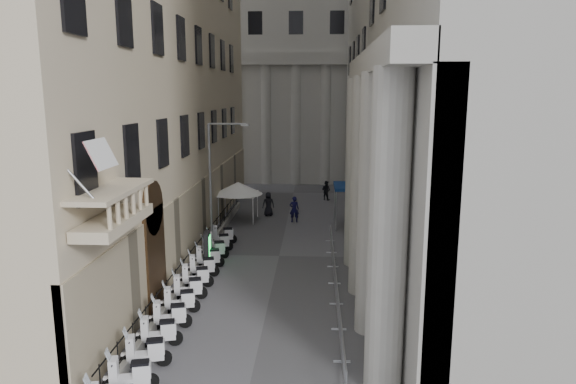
{
  "coord_description": "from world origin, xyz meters",
  "views": [
    {
      "loc": [
        2.05,
        -9.11,
        9.23
      ],
      "look_at": [
        0.72,
        15.41,
        4.5
      ],
      "focal_mm": 32.0,
      "sensor_mm": 36.0,
      "label": 1
    }
  ],
  "objects_px": {
    "street_lamp": "(215,175)",
    "pedestrian_a": "(294,209)",
    "pedestrian_b": "(326,190)",
    "info_kiosk": "(207,249)",
    "security_tent": "(238,188)"
  },
  "relations": [
    {
      "from": "street_lamp",
      "to": "info_kiosk",
      "type": "height_order",
      "value": "street_lamp"
    },
    {
      "from": "security_tent",
      "to": "pedestrian_a",
      "type": "bearing_deg",
      "value": -3.75
    },
    {
      "from": "security_tent",
      "to": "pedestrian_a",
      "type": "distance_m",
      "value": 4.39
    },
    {
      "from": "pedestrian_b",
      "to": "pedestrian_a",
      "type": "bearing_deg",
      "value": 105.73
    },
    {
      "from": "info_kiosk",
      "to": "pedestrian_a",
      "type": "distance_m",
      "value": 10.94
    },
    {
      "from": "street_lamp",
      "to": "pedestrian_b",
      "type": "height_order",
      "value": "street_lamp"
    },
    {
      "from": "street_lamp",
      "to": "pedestrian_a",
      "type": "distance_m",
      "value": 8.71
    },
    {
      "from": "security_tent",
      "to": "street_lamp",
      "type": "xyz_separation_m",
      "value": [
        -0.32,
        -6.87,
        2.06
      ]
    },
    {
      "from": "security_tent",
      "to": "pedestrian_b",
      "type": "bearing_deg",
      "value": 49.63
    },
    {
      "from": "pedestrian_b",
      "to": "security_tent",
      "type": "bearing_deg",
      "value": 82.43
    },
    {
      "from": "pedestrian_a",
      "to": "street_lamp",
      "type": "bearing_deg",
      "value": 50.81
    },
    {
      "from": "street_lamp",
      "to": "pedestrian_a",
      "type": "relative_size",
      "value": 3.96
    },
    {
      "from": "security_tent",
      "to": "street_lamp",
      "type": "distance_m",
      "value": 7.18
    },
    {
      "from": "pedestrian_b",
      "to": "street_lamp",
      "type": "bearing_deg",
      "value": 97.49
    },
    {
      "from": "street_lamp",
      "to": "pedestrian_a",
      "type": "height_order",
      "value": "street_lamp"
    }
  ]
}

